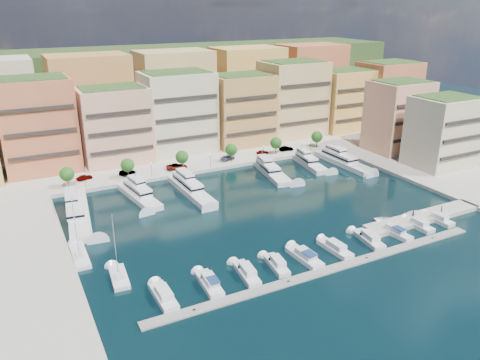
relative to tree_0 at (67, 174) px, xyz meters
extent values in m
plane|color=black|center=(40.00, -33.50, -4.74)|extent=(400.00, 400.00, 0.00)
cube|color=#9E998E|center=(40.00, 28.50, -4.74)|extent=(220.00, 64.00, 2.00)
cube|color=#9E998E|center=(102.00, -41.50, -4.74)|extent=(34.00, 76.00, 2.00)
cube|color=#253A17|center=(40.00, 76.50, -4.74)|extent=(240.00, 40.00, 58.00)
cube|color=gray|center=(37.00, -63.50, -4.74)|extent=(72.00, 2.20, 0.35)
cube|color=#9E998E|center=(70.00, -55.50, -4.74)|extent=(32.00, 5.00, 2.00)
cube|color=#C86E42|center=(-4.00, 18.50, 9.26)|extent=(20.00, 16.00, 26.00)
cube|color=black|center=(-4.00, 10.25, 9.26)|extent=(18.40, 0.50, 0.90)
cube|color=#24441B|center=(-4.00, 18.50, 22.66)|extent=(17.60, 14.08, 0.80)
cube|color=#E19B7D|center=(17.00, 16.50, 7.26)|extent=(20.00, 15.00, 22.00)
cube|color=black|center=(17.00, 8.75, 7.26)|extent=(18.40, 0.50, 0.90)
cube|color=#24441B|center=(17.00, 16.50, 18.66)|extent=(17.60, 13.20, 0.80)
cube|color=beige|center=(38.00, 18.50, 8.76)|extent=(22.00, 16.00, 25.00)
cube|color=black|center=(38.00, 10.25, 8.76)|extent=(20.24, 0.50, 0.90)
cube|color=#24441B|center=(38.00, 18.50, 21.66)|extent=(19.36, 14.08, 0.80)
cube|color=#B98045|center=(60.00, 16.50, 7.76)|extent=(20.00, 15.00, 23.00)
cube|color=black|center=(60.00, 8.75, 7.76)|extent=(18.40, 0.50, 0.90)
cube|color=#24441B|center=(60.00, 16.50, 19.66)|extent=(17.60, 13.20, 0.80)
cube|color=tan|center=(82.00, 18.50, 9.26)|extent=(22.00, 16.00, 26.00)
cube|color=black|center=(82.00, 10.25, 9.26)|extent=(20.24, 0.50, 0.90)
cube|color=#24441B|center=(82.00, 18.50, 22.66)|extent=(19.36, 14.08, 0.80)
cube|color=#DB9B50|center=(104.00, 16.50, 7.26)|extent=(20.00, 15.00, 22.00)
cube|color=black|center=(104.00, 8.75, 7.26)|extent=(18.40, 0.50, 0.90)
cube|color=#24441B|center=(104.00, 16.50, 18.66)|extent=(17.60, 13.20, 0.80)
cube|color=#C86E42|center=(124.00, 14.50, 8.26)|extent=(22.00, 16.00, 24.00)
cube|color=black|center=(124.00, 6.25, 8.26)|extent=(20.24, 0.50, 0.90)
cube|color=#24441B|center=(124.00, 14.50, 20.66)|extent=(19.36, 14.08, 0.80)
cube|color=#E19B7D|center=(102.00, -13.50, 7.26)|extent=(18.00, 14.00, 22.00)
cube|color=black|center=(102.00, -20.75, 7.26)|extent=(16.56, 0.50, 0.90)
cube|color=#24441B|center=(102.00, -13.50, 18.66)|extent=(15.84, 12.32, 0.80)
cube|color=beige|center=(102.00, -31.50, 6.26)|extent=(18.00, 14.00, 20.00)
cube|color=black|center=(102.00, -38.75, 6.26)|extent=(16.56, 0.50, 0.90)
cube|color=#24441B|center=(102.00, -31.50, 16.66)|extent=(15.84, 12.32, 0.80)
cube|color=#B98045|center=(15.00, 40.50, 11.26)|extent=(26.00, 18.00, 30.00)
cube|color=tan|center=(45.00, 40.50, 11.26)|extent=(26.00, 18.00, 30.00)
cube|color=#DB9B50|center=(75.00, 40.50, 11.26)|extent=(26.00, 18.00, 30.00)
cube|color=#C86E42|center=(105.00, 40.50, 11.26)|extent=(26.00, 18.00, 30.00)
cylinder|color=#473323|center=(0.00, 0.00, -2.24)|extent=(0.24, 0.24, 3.00)
sphere|color=#164E18|center=(0.00, 0.00, 0.01)|extent=(3.80, 3.80, 3.80)
cylinder|color=#473323|center=(16.00, 0.00, -2.24)|extent=(0.24, 0.24, 3.00)
sphere|color=#164E18|center=(16.00, 0.00, 0.01)|extent=(3.80, 3.80, 3.80)
cylinder|color=#473323|center=(32.00, 0.00, -2.24)|extent=(0.24, 0.24, 3.00)
sphere|color=#164E18|center=(32.00, 0.00, 0.01)|extent=(3.80, 3.80, 3.80)
cylinder|color=#473323|center=(48.00, 0.00, -2.24)|extent=(0.24, 0.24, 3.00)
sphere|color=#164E18|center=(48.00, 0.00, 0.01)|extent=(3.80, 3.80, 3.80)
cylinder|color=#473323|center=(64.00, 0.00, -2.24)|extent=(0.24, 0.24, 3.00)
sphere|color=#164E18|center=(64.00, 0.00, 0.01)|extent=(3.80, 3.80, 3.80)
cylinder|color=#473323|center=(80.00, 0.00, -2.24)|extent=(0.24, 0.24, 3.00)
sphere|color=#164E18|center=(80.00, 0.00, 0.01)|extent=(3.80, 3.80, 3.80)
cylinder|color=black|center=(4.00, -2.30, -1.74)|extent=(0.10, 0.10, 4.00)
sphere|color=#FFF2CC|center=(4.00, -2.30, 0.31)|extent=(0.30, 0.30, 0.30)
cylinder|color=black|center=(22.00, -2.30, -1.74)|extent=(0.10, 0.10, 4.00)
sphere|color=#FFF2CC|center=(22.00, -2.30, 0.31)|extent=(0.30, 0.30, 0.30)
cylinder|color=black|center=(40.00, -2.30, -1.74)|extent=(0.10, 0.10, 4.00)
sphere|color=#FFF2CC|center=(40.00, -2.30, 0.31)|extent=(0.30, 0.30, 0.30)
cylinder|color=black|center=(58.00, -2.30, -1.74)|extent=(0.10, 0.10, 4.00)
sphere|color=#FFF2CC|center=(58.00, -2.30, 0.31)|extent=(0.30, 0.30, 0.30)
cylinder|color=black|center=(76.00, -2.30, -1.74)|extent=(0.10, 0.10, 4.00)
sphere|color=#FFF2CC|center=(76.00, -2.30, 0.31)|extent=(0.30, 0.30, 0.30)
cube|color=silver|center=(-0.50, -18.30, -4.39)|extent=(7.79, 27.95, 2.30)
cube|color=silver|center=(-0.50, -15.54, -2.34)|extent=(5.52, 15.52, 1.80)
cube|color=black|center=(-0.50, -15.54, -2.34)|extent=(5.58, 15.58, 0.55)
cube|color=silver|center=(-0.50, -13.33, -0.74)|extent=(3.71, 8.54, 1.40)
cylinder|color=#B2B2B7|center=(-0.50, -11.68, 0.86)|extent=(0.14, 0.14, 1.80)
cube|color=silver|center=(15.03, -14.15, -4.39)|extent=(6.76, 19.68, 2.30)
cube|color=silver|center=(15.03, -12.22, -2.34)|extent=(4.83, 10.98, 1.80)
cube|color=black|center=(15.03, -12.22, -2.34)|extent=(4.90, 11.05, 0.55)
cube|color=silver|center=(15.03, -10.67, -0.74)|extent=(3.26, 6.08, 1.40)
cylinder|color=#B2B2B7|center=(15.03, -9.52, 0.86)|extent=(0.14, 0.14, 1.80)
cube|color=black|center=(15.03, -14.15, -4.84)|extent=(6.82, 19.74, 0.35)
cube|color=silver|center=(28.22, -16.31, -4.39)|extent=(5.01, 23.74, 2.30)
cube|color=silver|center=(28.22, -13.95, -2.34)|extent=(3.92, 13.09, 1.80)
cube|color=black|center=(28.22, -13.95, -2.34)|extent=(3.99, 13.15, 0.55)
cube|color=silver|center=(28.22, -12.06, -0.74)|extent=(2.80, 7.16, 1.40)
cylinder|color=#B2B2B7|center=(28.22, -10.64, 0.86)|extent=(0.14, 0.14, 1.80)
cube|color=silver|center=(54.09, -14.44, -4.39)|extent=(7.77, 20.36, 2.30)
cube|color=silver|center=(54.09, -12.45, -2.34)|extent=(5.49, 11.40, 1.80)
cube|color=black|center=(54.09, -12.45, -2.34)|extent=(5.56, 11.47, 0.55)
cube|color=silver|center=(54.09, -10.86, -0.74)|extent=(3.68, 6.33, 1.40)
cylinder|color=#B2B2B7|center=(54.09, -9.67, 0.86)|extent=(0.14, 0.14, 1.80)
cube|color=black|center=(54.09, -14.44, -4.84)|extent=(7.83, 20.41, 0.35)
cube|color=silver|center=(68.47, -12.81, -4.39)|extent=(6.52, 17.05, 2.30)
cube|color=silver|center=(68.47, -11.15, -2.34)|extent=(4.68, 9.54, 1.80)
cube|color=black|center=(68.47, -11.15, -2.34)|extent=(4.75, 9.61, 0.55)
cube|color=silver|center=(68.47, -9.82, -0.74)|extent=(3.17, 5.30, 1.40)
cylinder|color=#B2B2B7|center=(68.47, -8.82, 0.86)|extent=(0.14, 0.14, 1.80)
cube|color=silver|center=(78.78, -16.17, -4.39)|extent=(5.14, 23.38, 2.30)
cube|color=silver|center=(78.78, -13.83, -2.34)|extent=(4.16, 12.87, 1.80)
cube|color=black|center=(78.78, -13.83, -2.34)|extent=(4.22, 12.93, 0.55)
cube|color=silver|center=(78.78, -11.97, -0.74)|extent=(3.02, 7.03, 1.40)
cylinder|color=#B2B2B7|center=(78.78, -10.57, 0.86)|extent=(0.14, 0.14, 1.80)
cube|color=silver|center=(6.71, -58.00, -4.49)|extent=(2.74, 8.71, 1.40)
cube|color=silver|center=(6.71, -58.43, -3.19)|extent=(2.12, 4.18, 1.10)
cube|color=black|center=(6.71, -56.70, -3.44)|extent=(1.93, 0.11, 0.55)
cube|color=silver|center=(15.09, -58.00, -4.49)|extent=(3.13, 8.75, 1.40)
cube|color=silver|center=(15.09, -58.43, -3.19)|extent=(2.29, 4.25, 1.10)
cube|color=black|center=(15.09, -56.71, -3.44)|extent=(1.88, 0.22, 0.55)
cube|color=navy|center=(15.09, -59.55, -2.59)|extent=(1.98, 2.69, 0.12)
cube|color=silver|center=(22.49, -58.00, -4.49)|extent=(3.40, 8.79, 1.40)
cube|color=silver|center=(22.49, -58.43, -3.19)|extent=(2.38, 4.30, 1.10)
cube|color=black|center=(22.49, -56.71, -3.44)|extent=(1.80, 0.29, 0.55)
cube|color=silver|center=(28.88, -58.00, -4.49)|extent=(3.34, 8.03, 1.40)
cube|color=silver|center=(28.88, -58.39, -3.19)|extent=(2.31, 3.95, 1.10)
cube|color=black|center=(28.88, -56.83, -3.44)|extent=(1.70, 0.32, 0.55)
cube|color=silver|center=(35.23, -58.00, -4.49)|extent=(3.30, 9.14, 1.40)
cube|color=silver|center=(35.23, -58.45, -3.19)|extent=(2.44, 4.43, 1.10)
cube|color=black|center=(35.23, -56.65, -3.44)|extent=(2.05, 0.20, 0.55)
cube|color=navy|center=(35.23, -59.62, -2.59)|extent=(2.13, 2.80, 0.12)
cube|color=silver|center=(42.58, -58.00, -4.49)|extent=(3.03, 8.74, 1.40)
cube|color=silver|center=(42.58, -58.43, -3.19)|extent=(2.21, 4.24, 1.10)
cube|color=black|center=(42.58, -56.71, -3.44)|extent=(1.83, 0.20, 0.55)
cube|color=silver|center=(51.34, -58.00, -4.49)|extent=(3.82, 8.88, 1.40)
cube|color=silver|center=(51.34, -58.43, -3.19)|extent=(2.64, 4.37, 1.10)
cube|color=black|center=(51.34, -56.71, -3.44)|extent=(1.94, 0.36, 0.55)
cube|color=silver|center=(58.40, -58.00, -4.49)|extent=(3.17, 8.89, 1.40)
cube|color=silver|center=(58.40, -58.44, -3.19)|extent=(2.22, 4.34, 1.10)
cube|color=black|center=(58.40, -56.69, -3.44)|extent=(1.69, 0.26, 0.55)
cube|color=navy|center=(58.40, -59.57, -2.59)|extent=(1.88, 2.76, 0.12)
cube|color=silver|center=(65.67, -58.00, -4.49)|extent=(2.62, 7.37, 1.40)
cube|color=silver|center=(65.67, -58.37, -3.19)|extent=(2.01, 3.55, 1.10)
cube|color=black|center=(65.67, -56.90, -3.44)|extent=(1.82, 0.12, 0.55)
cube|color=silver|center=(71.96, -58.00, -4.49)|extent=(2.70, 7.35, 1.40)
cube|color=silver|center=(71.96, -58.36, -3.19)|extent=(2.01, 3.56, 1.10)
cube|color=black|center=(71.96, -56.91, -3.44)|extent=(1.72, 0.17, 0.55)
cube|color=silver|center=(-3.44, -37.22, -4.54)|extent=(2.96, 10.79, 1.20)
cube|color=silver|center=(-3.44, -38.29, -3.64)|extent=(1.72, 2.71, 0.60)
cylinder|color=#B2B2B7|center=(-3.44, -36.68, 2.06)|extent=(0.14, 0.14, 12.00)
cylinder|color=#B2B2B7|center=(-3.44, -38.83, -2.94)|extent=(0.17, 4.84, 0.10)
cube|color=silver|center=(1.55, -48.51, -4.54)|extent=(3.49, 8.33, 1.20)
cube|color=silver|center=(1.55, -49.32, -3.64)|extent=(1.85, 2.17, 0.60)
cylinder|color=#B2B2B7|center=(1.55, -48.11, 2.06)|extent=(0.14, 0.14, 12.00)
cylinder|color=#B2B2B7|center=(1.55, -49.73, -2.94)|extent=(0.42, 3.65, 0.10)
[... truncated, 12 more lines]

